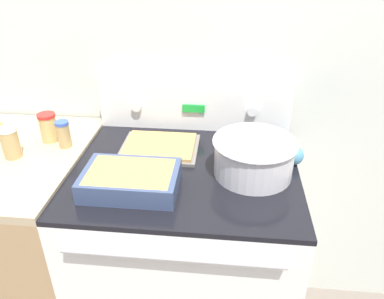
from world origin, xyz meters
TOP-DOWN VIEW (x-y plane):
  - kitchen_wall at (0.00, 0.71)m, footprint 8.00×0.05m
  - stove_range at (0.00, 0.34)m, footprint 0.78×0.70m
  - control_panel at (0.00, 0.65)m, footprint 0.78×0.07m
  - side_counter at (-0.69, 0.34)m, footprint 0.59×0.67m
  - mixing_bowl at (0.23, 0.31)m, footprint 0.28×0.28m
  - casserole_dish at (-0.16, 0.18)m, footprint 0.30×0.20m
  - baking_tray at (-0.11, 0.44)m, footprint 0.29×0.23m
  - ladle at (0.38, 0.41)m, footprint 0.07×0.29m
  - spice_jar_blue_cap at (-0.47, 0.41)m, footprint 0.05×0.05m
  - spice_jar_red_cap at (-0.54, 0.45)m, footprint 0.07×0.07m
  - spice_jar_white_cap at (-0.62, 0.32)m, footprint 0.06×0.06m

SIDE VIEW (x-z plane):
  - stove_range at x=0.00m, z-range 0.00..0.96m
  - side_counter at x=-0.69m, z-range 0.00..0.97m
  - baking_tray at x=-0.11m, z-range 0.96..0.98m
  - ladle at x=0.38m, z-range 0.95..1.02m
  - casserole_dish at x=-0.16m, z-range 0.96..1.03m
  - spice_jar_blue_cap at x=-0.47m, z-range 0.97..1.07m
  - spice_jar_red_cap at x=-0.54m, z-range 0.97..1.08m
  - spice_jar_white_cap at x=-0.62m, z-range 0.97..1.09m
  - mixing_bowl at x=0.23m, z-range 0.97..1.09m
  - control_panel at x=0.00m, z-range 0.96..1.14m
  - kitchen_wall at x=0.00m, z-range 0.00..2.50m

